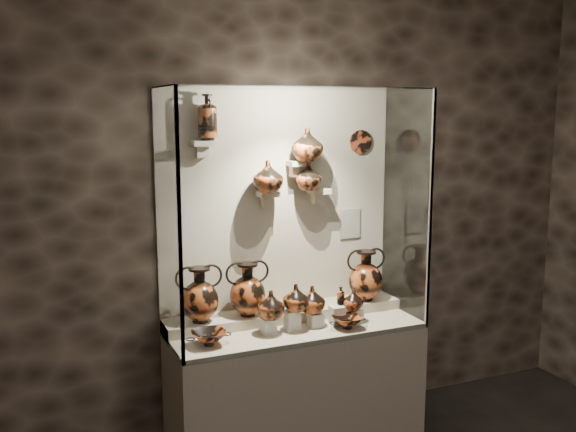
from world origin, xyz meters
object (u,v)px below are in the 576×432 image
at_px(jug_b, 296,298).
at_px(kylix_left, 209,337).
at_px(lekythos_small, 341,295).
at_px(lekythos_tall, 207,114).
at_px(amphora_left, 200,294).
at_px(jug_c, 312,300).
at_px(jug_e, 353,300).
at_px(jug_a, 271,305).
at_px(amphora_mid, 247,289).
at_px(ovoid_vase_c, 308,176).
at_px(ovoid_vase_b, 307,144).
at_px(kylix_right, 347,321).
at_px(amphora_right, 366,275).
at_px(ovoid_vase_a, 268,176).

relative_size(jug_b, kylix_left, 0.66).
bearing_deg(lekythos_small, lekythos_tall, -175.25).
bearing_deg(amphora_left, lekythos_small, -27.74).
height_order(jug_c, jug_e, jug_c).
xyz_separation_m(jug_b, kylix_left, (-0.60, -0.04, -0.17)).
distance_m(jug_a, lekythos_small, 0.52).
height_order(amphora_mid, kylix_left, amphora_mid).
height_order(amphora_left, ovoid_vase_c, ovoid_vase_c).
xyz_separation_m(amphora_left, jug_b, (0.59, -0.21, -0.03)).
bearing_deg(ovoid_vase_b, kylix_left, -142.65).
bearing_deg(kylix_left, kylix_right, 13.18).
xyz_separation_m(lekythos_small, kylix_right, (-0.02, -0.13, -0.14)).
height_order(lekythos_tall, ovoid_vase_b, lekythos_tall).
bearing_deg(ovoid_vase_b, jug_e, -28.84).
relative_size(jug_a, jug_b, 1.04).
bearing_deg(jug_e, ovoid_vase_b, 156.25).
relative_size(kylix_left, lekythos_tall, 0.82).
relative_size(kylix_left, kylix_right, 1.09).
bearing_deg(jug_b, ovoid_vase_c, 46.99).
xyz_separation_m(amphora_mid, kylix_left, (-0.34, -0.25, -0.20)).
bearing_deg(ovoid_vase_c, ovoid_vase_b, -111.98).
height_order(jug_a, jug_e, jug_a).
xyz_separation_m(jug_a, jug_c, (0.31, 0.03, -0.01)).
distance_m(kylix_right, ovoid_vase_b, 1.21).
bearing_deg(kylix_left, jug_a, 22.47).
relative_size(amphora_mid, kylix_right, 1.44).
distance_m(kylix_left, lekythos_tall, 1.39).
bearing_deg(kylix_right, amphora_right, 36.44).
height_order(jug_c, kylix_right, jug_c).
relative_size(amphora_left, lekythos_small, 2.58).
distance_m(amphora_mid, ovoid_vase_a, 0.76).
bearing_deg(kylix_left, amphora_right, 28.42).
bearing_deg(kylix_right, lekythos_tall, 145.98).
xyz_separation_m(amphora_right, jug_a, (-0.82, -0.21, -0.06)).
bearing_deg(lekythos_small, jug_c, -158.02).
bearing_deg(jug_a, kylix_left, -154.35).
bearing_deg(ovoid_vase_a, kylix_left, -150.40).
relative_size(amphora_mid, ovoid_vase_b, 1.61).
height_order(amphora_mid, jug_e, amphora_mid).
bearing_deg(jug_a, ovoid_vase_a, 92.27).
distance_m(jug_a, ovoid_vase_a, 0.84).
bearing_deg(jug_b, lekythos_tall, 144.74).
relative_size(jug_e, ovoid_vase_b, 0.66).
distance_m(amphora_left, lekythos_tall, 1.16).
distance_m(jug_c, kylix_left, 0.75).
distance_m(amphora_left, ovoid_vase_a, 0.89).
bearing_deg(lekythos_tall, jug_b, -33.27).
bearing_deg(amphora_mid, kylix_right, -28.16).
bearing_deg(amphora_right, ovoid_vase_b, 154.45).
height_order(jug_a, jug_b, jug_b).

